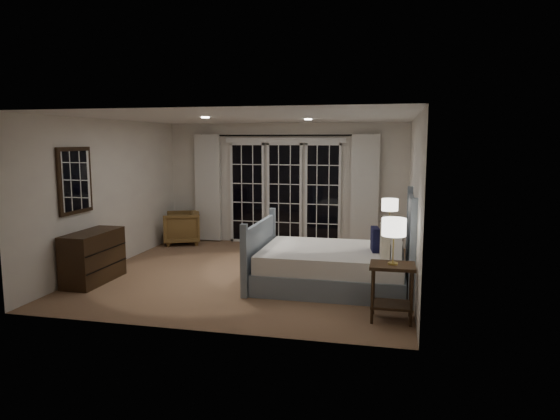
% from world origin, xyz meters
% --- Properties ---
extents(floor, '(5.00, 5.00, 0.00)m').
position_xyz_m(floor, '(0.00, 0.00, 0.00)').
color(floor, '#875F48').
rests_on(floor, ground).
extents(ceiling, '(5.00, 5.00, 0.00)m').
position_xyz_m(ceiling, '(0.00, 0.00, 2.50)').
color(ceiling, silver).
rests_on(ceiling, wall_back).
extents(wall_left, '(0.02, 5.00, 2.50)m').
position_xyz_m(wall_left, '(-2.50, 0.00, 1.25)').
color(wall_left, silver).
rests_on(wall_left, floor).
extents(wall_right, '(0.02, 5.00, 2.50)m').
position_xyz_m(wall_right, '(2.50, 0.00, 1.25)').
color(wall_right, silver).
rests_on(wall_right, floor).
extents(wall_back, '(5.00, 0.02, 2.50)m').
position_xyz_m(wall_back, '(0.00, 2.50, 1.25)').
color(wall_back, silver).
rests_on(wall_back, floor).
extents(wall_front, '(5.00, 0.02, 2.50)m').
position_xyz_m(wall_front, '(0.00, -2.50, 1.25)').
color(wall_front, silver).
rests_on(wall_front, floor).
extents(french_doors, '(2.50, 0.04, 2.20)m').
position_xyz_m(french_doors, '(0.00, 2.46, 1.09)').
color(french_doors, black).
rests_on(french_doors, wall_back).
extents(curtain_rod, '(3.50, 0.03, 0.03)m').
position_xyz_m(curtain_rod, '(0.00, 2.40, 2.25)').
color(curtain_rod, black).
rests_on(curtain_rod, wall_back).
extents(curtain_left, '(0.55, 0.10, 2.25)m').
position_xyz_m(curtain_left, '(-1.65, 2.38, 1.15)').
color(curtain_left, silver).
rests_on(curtain_left, curtain_rod).
extents(curtain_right, '(0.55, 0.10, 2.25)m').
position_xyz_m(curtain_right, '(1.65, 2.38, 1.15)').
color(curtain_right, silver).
rests_on(curtain_right, curtain_rod).
extents(downlight_a, '(0.12, 0.12, 0.01)m').
position_xyz_m(downlight_a, '(0.80, 0.60, 2.49)').
color(downlight_a, white).
rests_on(downlight_a, ceiling).
extents(downlight_b, '(0.12, 0.12, 0.01)m').
position_xyz_m(downlight_b, '(-0.60, -0.40, 2.49)').
color(downlight_b, white).
rests_on(downlight_b, ceiling).
extents(bed, '(2.28, 1.64, 1.33)m').
position_xyz_m(bed, '(1.41, -0.40, 0.33)').
color(bed, slate).
rests_on(bed, floor).
extents(nightstand_left, '(0.53, 0.43, 0.69)m').
position_xyz_m(nightstand_left, '(2.21, -1.66, 0.46)').
color(nightstand_left, '#321D10').
rests_on(nightstand_left, floor).
extents(nightstand_right, '(0.51, 0.41, 0.66)m').
position_xyz_m(nightstand_right, '(2.15, 0.81, 0.44)').
color(nightstand_right, '#321D10').
rests_on(nightstand_right, floor).
extents(lamp_left, '(0.29, 0.29, 0.55)m').
position_xyz_m(lamp_left, '(2.21, -1.66, 1.13)').
color(lamp_left, tan).
rests_on(lamp_left, nightstand_left).
extents(lamp_right, '(0.27, 0.27, 0.53)m').
position_xyz_m(lamp_right, '(2.15, 0.81, 1.08)').
color(lamp_right, tan).
rests_on(lamp_right, nightstand_right).
extents(armchair, '(0.97, 0.95, 0.68)m').
position_xyz_m(armchair, '(-2.10, 1.98, 0.34)').
color(armchair, brown).
rests_on(armchair, floor).
extents(dresser, '(0.47, 1.10, 0.78)m').
position_xyz_m(dresser, '(-2.23, -0.99, 0.39)').
color(dresser, '#321D10').
rests_on(dresser, floor).
extents(mirror, '(0.05, 0.85, 1.00)m').
position_xyz_m(mirror, '(-2.47, -0.99, 1.55)').
color(mirror, '#321D10').
rests_on(mirror, wall_left).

